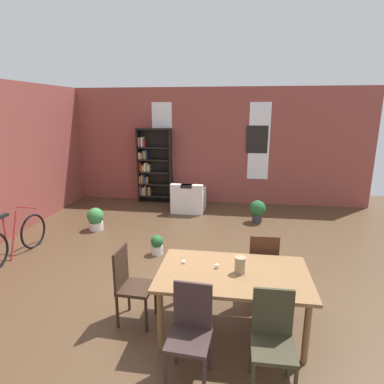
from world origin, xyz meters
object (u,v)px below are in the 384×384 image
object	(u,v)px
vase_on_table	(240,265)
dining_chair_near_left	(190,330)
dining_chair_head_left	(130,283)
potted_plant_corner	(157,244)
bookshelf_tall	(152,166)
armchair_white	(189,200)
potted_plant_by_shelf	(257,210)
bicycle_second	(14,240)
potted_plant_window	(96,218)
dining_table	(233,279)
dining_chair_near_right	(273,338)
dining_chair_far_right	(263,263)

from	to	relation	value
vase_on_table	dining_chair_near_left	size ratio (longest dim) A/B	0.20
dining_chair_head_left	potted_plant_corner	xyz separation A→B (m)	(-0.15, 1.88, -0.33)
bookshelf_tall	armchair_white	distance (m)	1.52
vase_on_table	armchair_white	bearing A→B (deg)	105.99
dining_chair_head_left	potted_plant_by_shelf	bearing A→B (deg)	66.11
dining_chair_head_left	bicycle_second	bearing A→B (deg)	151.89
potted_plant_by_shelf	potted_plant_window	world-z (taller)	potted_plant_by_shelf
armchair_white	potted_plant_window	xyz separation A→B (m)	(-1.78, -1.63, -0.03)
bicycle_second	potted_plant_by_shelf	size ratio (longest dim) A/B	3.12
dining_table	armchair_white	world-z (taller)	armchair_white
dining_table	bicycle_second	size ratio (longest dim) A/B	1.06
dining_chair_near_right	potted_plant_corner	distance (m)	3.19
dining_chair_near_left	bookshelf_tall	world-z (taller)	bookshelf_tall
dining_table	dining_chair_near_left	distance (m)	0.85
bookshelf_tall	potted_plant_window	xyz separation A→B (m)	(-0.66, -2.34, -0.75)
dining_chair_head_left	potted_plant_by_shelf	xyz separation A→B (m)	(1.71, 3.87, -0.22)
armchair_white	dining_chair_far_right	bearing A→B (deg)	-66.89
potted_plant_by_shelf	potted_plant_corner	bearing A→B (deg)	-133.15
potted_plant_corner	dining_chair_near_left	bearing A→B (deg)	-69.10
vase_on_table	potted_plant_by_shelf	world-z (taller)	vase_on_table
dining_chair_head_left	bookshelf_tall	distance (m)	5.37
dining_chair_head_left	dining_chair_far_right	xyz separation A→B (m)	(1.62, 0.74, 0.00)
potted_plant_corner	potted_plant_window	distance (m)	1.91
armchair_white	potted_plant_by_shelf	world-z (taller)	armchair_white
dining_chair_near_left	dining_chair_far_right	size ratio (longest dim) A/B	1.00
dining_chair_near_left	potted_plant_corner	distance (m)	2.83
bookshelf_tall	bicycle_second	xyz separation A→B (m)	(-1.46, -3.85, -0.67)
potted_plant_window	dining_chair_near_left	bearing A→B (deg)	-54.20
bicycle_second	potted_plant_corner	distance (m)	2.48
dining_chair_head_left	potted_plant_by_shelf	distance (m)	4.24
dining_chair_near_right	potted_plant_window	bearing A→B (deg)	133.00
vase_on_table	dining_chair_near_right	world-z (taller)	dining_chair_near_right
dining_chair_far_right	vase_on_table	bearing A→B (deg)	-112.89
dining_chair_far_right	potted_plant_corner	distance (m)	2.13
potted_plant_window	potted_plant_by_shelf	bearing A→B (deg)	15.78
potted_plant_by_shelf	bookshelf_tall	bearing A→B (deg)	154.37
potted_plant_by_shelf	dining_chair_head_left	bearing A→B (deg)	-113.89
dining_chair_near_left	bookshelf_tall	distance (m)	6.31
vase_on_table	dining_chair_far_right	distance (m)	0.87
dining_chair_head_left	dining_chair_near_left	bearing A→B (deg)	-41.37
armchair_white	bicycle_second	xyz separation A→B (m)	(-2.59, -3.13, 0.05)
vase_on_table	potted_plant_corner	size ratio (longest dim) A/B	0.53
armchair_white	bicycle_second	world-z (taller)	bicycle_second
potted_plant_corner	dining_chair_near_right	bearing A→B (deg)	-56.02
bicycle_second	potted_plant_window	world-z (taller)	bicycle_second
dining_chair_head_left	potted_plant_corner	bearing A→B (deg)	94.63
dining_chair_head_left	armchair_white	xyz separation A→B (m)	(0.01, 4.51, -0.23)
dining_chair_near_left	bookshelf_tall	size ratio (longest dim) A/B	0.47
dining_chair_near_right	potted_plant_window	world-z (taller)	dining_chair_near_right
dining_chair_near_left	potted_plant_window	size ratio (longest dim) A/B	1.96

